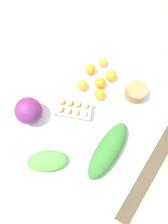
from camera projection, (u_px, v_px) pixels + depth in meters
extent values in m
plane|color=#C6B289|center=(84.00, 133.00, 2.11)|extent=(8.00, 8.00, 0.00)
cube|color=silver|center=(84.00, 113.00, 1.43)|extent=(1.26, 0.98, 0.03)
cylinder|color=olive|center=(79.00, 49.00, 1.97)|extent=(0.06, 0.06, 0.70)
cylinder|color=olive|center=(163.00, 98.00, 1.84)|extent=(0.06, 0.06, 0.70)
cylinder|color=olive|center=(90.00, 221.00, 1.58)|extent=(0.06, 0.06, 0.70)
sphere|color=#6B2366|center=(28.00, 111.00, 1.33)|extent=(0.17, 0.17, 0.17)
cube|color=#A8A8A3|center=(73.00, 109.00, 1.39)|extent=(0.20, 0.26, 0.06)
sphere|color=tan|center=(85.00, 106.00, 1.35)|extent=(0.04, 0.04, 0.04)
sphere|color=tan|center=(77.00, 104.00, 1.35)|extent=(0.04, 0.04, 0.04)
sphere|color=tan|center=(70.00, 103.00, 1.36)|extent=(0.04, 0.04, 0.04)
sphere|color=tan|center=(62.00, 101.00, 1.36)|extent=(0.04, 0.04, 0.04)
sphere|color=white|center=(84.00, 113.00, 1.34)|extent=(0.04, 0.04, 0.04)
sphere|color=tan|center=(76.00, 112.00, 1.34)|extent=(0.04, 0.04, 0.04)
sphere|color=tan|center=(68.00, 111.00, 1.34)|extent=(0.04, 0.04, 0.04)
sphere|color=tan|center=(60.00, 109.00, 1.35)|extent=(0.04, 0.04, 0.04)
cylinder|color=#997047|center=(135.00, 92.00, 1.40)|extent=(0.13, 0.13, 0.10)
ellipsoid|color=#2D6B28|center=(108.00, 151.00, 1.30)|extent=(0.39, 0.14, 0.09)
ellipsoid|color=#4C933D|center=(47.00, 161.00, 1.29)|extent=(0.25, 0.27, 0.08)
sphere|color=orange|center=(100.00, 83.00, 1.43)|extent=(0.07, 0.07, 0.07)
sphere|color=orange|center=(100.00, 94.00, 1.41)|extent=(0.07, 0.07, 0.07)
sphere|color=#F9A833|center=(102.00, 61.00, 1.48)|extent=(0.07, 0.07, 0.07)
sphere|color=orange|center=(111.00, 75.00, 1.45)|extent=(0.08, 0.08, 0.08)
sphere|color=orange|center=(90.00, 69.00, 1.46)|extent=(0.07, 0.07, 0.07)
sphere|color=orange|center=(82.00, 85.00, 1.43)|extent=(0.07, 0.07, 0.07)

